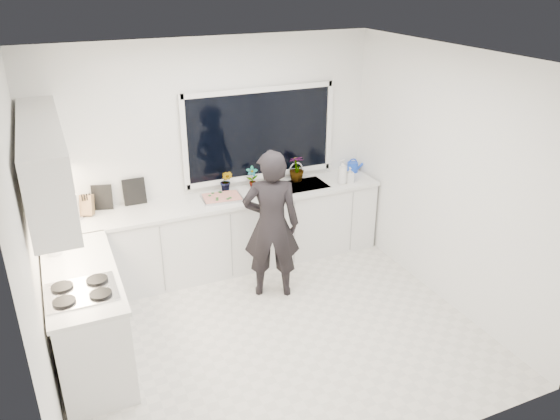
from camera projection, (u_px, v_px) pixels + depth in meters
name	position (u px, v px, depth m)	size (l,w,h in m)	color
floor	(271.00, 334.00, 5.50)	(4.00, 3.50, 0.02)	beige
wall_back	(212.00, 155.00, 6.42)	(4.00, 0.02, 2.70)	white
wall_left	(30.00, 255.00, 4.21)	(0.02, 3.50, 2.70)	white
wall_right	(447.00, 180.00, 5.69)	(0.02, 3.50, 2.70)	white
ceiling	(268.00, 58.00, 4.39)	(4.00, 3.50, 0.02)	white
window	(260.00, 134.00, 6.53)	(1.80, 0.02, 1.00)	black
base_cabinets_back	(223.00, 235.00, 6.53)	(3.92, 0.58, 0.88)	white
base_cabinets_left	(88.00, 318.00, 5.00)	(0.58, 1.60, 0.88)	white
countertop_back	(222.00, 200.00, 6.33)	(3.94, 0.62, 0.04)	silver
countertop_left	(80.00, 274.00, 4.81)	(0.62, 1.60, 0.04)	silver
upper_cabinets	(45.00, 162.00, 4.67)	(0.34, 2.10, 0.70)	white
sink	(303.00, 189.00, 6.74)	(0.58, 0.42, 0.14)	silver
faucet	(296.00, 171.00, 6.84)	(0.03, 0.03, 0.22)	silver
stovetop	(81.00, 291.00, 4.49)	(0.56, 0.48, 0.03)	black
person	(271.00, 225.00, 5.86)	(0.61, 0.40, 1.69)	black
pizza_tray	(222.00, 198.00, 6.30)	(0.46, 0.34, 0.03)	silver
pizza	(222.00, 197.00, 6.29)	(0.42, 0.30, 0.01)	#B23917
watering_can	(353.00, 167.00, 7.12)	(0.14, 0.14, 0.13)	blue
paper_towel_roll	(73.00, 207.00, 5.77)	(0.11, 0.11, 0.26)	white
knife_block	(87.00, 206.00, 5.86)	(0.13, 0.10, 0.22)	olive
utensil_crock	(54.00, 246.00, 5.08)	(0.13, 0.13, 0.16)	silver
picture_frame_large	(102.00, 197.00, 6.00)	(0.22, 0.02, 0.28)	black
picture_frame_small	(134.00, 192.00, 6.13)	(0.25, 0.02, 0.30)	black
herb_plants	(273.00, 174.00, 6.67)	(1.12, 0.32, 0.33)	#26662D
soap_bottles	(344.00, 172.00, 6.72)	(0.23, 0.15, 0.31)	#D8BF66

